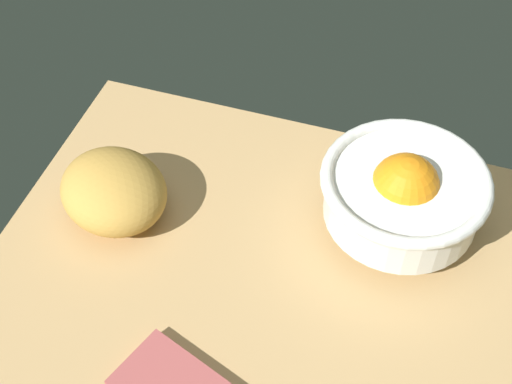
{
  "coord_description": "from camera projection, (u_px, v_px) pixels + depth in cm",
  "views": [
    {
      "loc": [
        9.67,
        -45.33,
        71.39
      ],
      "look_at": [
        -8.11,
        9.68,
        5.0
      ],
      "focal_mm": 51.13,
      "sensor_mm": 36.0,
      "label": 1
    }
  ],
  "objects": [
    {
      "name": "fruit_bowl",
      "position": [
        403.0,
        191.0,
        0.86
      ],
      "size": [
        20.2,
        20.2,
        11.23
      ],
      "color": "white",
      "rests_on": "ground"
    },
    {
      "name": "ground_plane",
      "position": [
        296.0,
        304.0,
        0.85
      ],
      "size": [
        74.93,
        56.34,
        3.0
      ],
      "primitive_type": "cube",
      "color": "tan"
    },
    {
      "name": "bread_loaf",
      "position": [
        114.0,
        191.0,
        0.9
      ],
      "size": [
        18.37,
        17.63,
        7.9
      ],
      "primitive_type": "ellipsoid",
      "rotation": [
        0.0,
        0.0,
        2.65
      ],
      "color": "gold",
      "rests_on": "ground"
    }
  ]
}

